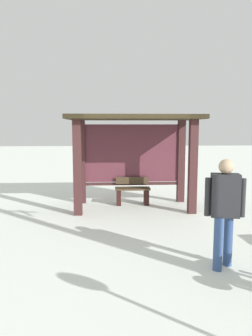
% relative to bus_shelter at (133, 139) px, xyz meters
% --- Properties ---
extents(ground_plane, '(60.00, 60.00, 0.00)m').
position_rel_bus_shelter_xyz_m(ground_plane, '(0.00, -0.16, -1.86)').
color(ground_plane, white).
extents(bus_shelter, '(3.47, 1.89, 2.50)m').
position_rel_bus_shelter_xyz_m(bus_shelter, '(0.00, 0.00, 0.00)').
color(bus_shelter, '#422324').
rests_on(bus_shelter, ground).
extents(bench_left_inside, '(0.99, 0.41, 0.76)m').
position_rel_bus_shelter_xyz_m(bench_left_inside, '(0.00, 0.21, -1.52)').
color(bench_left_inside, '#493926').
rests_on(bench_left_inside, ground).
extents(person_walking, '(0.61, 0.33, 1.70)m').
position_rel_bus_shelter_xyz_m(person_walking, '(1.09, -3.99, -0.87)').
color(person_walking, '#292A2E').
rests_on(person_walking, ground).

